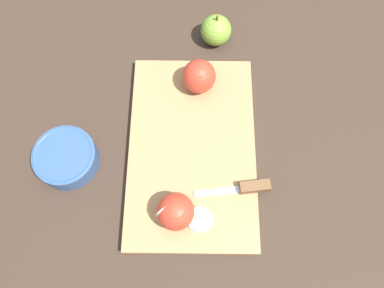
{
  "coord_description": "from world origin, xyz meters",
  "views": [
    {
      "loc": [
        0.26,
        0.06,
        0.73
      ],
      "look_at": [
        0.0,
        0.0,
        0.04
      ],
      "focal_mm": 35.0,
      "sensor_mm": 36.0,
      "label": 1
    }
  ],
  "objects": [
    {
      "name": "ground_plane",
      "position": [
        0.0,
        0.0,
        0.0
      ],
      "size": [
        4.0,
        4.0,
        0.0
      ],
      "primitive_type": "plane",
      "color": "#38281E"
    },
    {
      "name": "cutting_board",
      "position": [
        0.0,
        0.0,
        0.01
      ],
      "size": [
        0.46,
        0.34,
        0.02
      ],
      "color": "#A37A4C",
      "rests_on": "ground_plane"
    },
    {
      "name": "apple_half_left",
      "position": [
        -0.15,
        -0.02,
        0.06
      ],
      "size": [
        0.07,
        0.07,
        0.07
      ],
      "rotation": [
        0.0,
        0.0,
        5.34
      ],
      "color": "red",
      "rests_on": "cutting_board"
    },
    {
      "name": "apple_half_right",
      "position": [
        0.14,
        -0.0,
        0.06
      ],
      "size": [
        0.07,
        0.07,
        0.07
      ],
      "rotation": [
        0.0,
        0.0,
        3.83
      ],
      "color": "red",
      "rests_on": "cutting_board"
    },
    {
      "name": "knife",
      "position": [
        0.06,
        0.13,
        0.03
      ],
      "size": [
        0.06,
        0.14,
        0.02
      ],
      "rotation": [
        0.0,
        0.0,
        -1.25
      ],
      "color": "silver",
      "rests_on": "cutting_board"
    },
    {
      "name": "apple_slice",
      "position": [
        0.14,
        0.05,
        0.02
      ],
      "size": [
        0.05,
        0.05,
        0.01
      ],
      "color": "beige",
      "rests_on": "cutting_board"
    },
    {
      "name": "apple_whole",
      "position": [
        -0.29,
        -0.01,
        0.04
      ],
      "size": [
        0.07,
        0.07,
        0.08
      ],
      "color": "olive",
      "rests_on": "ground_plane"
    },
    {
      "name": "bowl",
      "position": [
        0.08,
        -0.24,
        0.03
      ],
      "size": [
        0.13,
        0.13,
        0.05
      ],
      "color": "#33517F",
      "rests_on": "ground_plane"
    }
  ]
}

